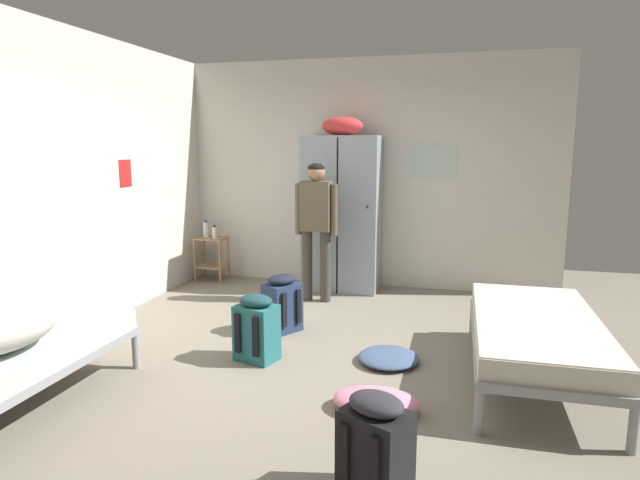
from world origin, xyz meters
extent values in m
plane|color=gray|center=(0.00, 0.00, 0.00)|extent=(8.04, 8.04, 0.00)
cube|color=beige|center=(0.00, 2.54, 1.39)|extent=(4.64, 0.06, 2.78)
cube|color=beige|center=(-2.29, 0.00, 1.39)|extent=(0.06, 5.03, 2.78)
cube|color=#B7CCBC|center=(0.80, 2.51, 1.55)|extent=(0.55, 0.01, 0.40)
cube|color=red|center=(-2.25, 0.88, 1.45)|extent=(0.01, 0.20, 0.28)
cube|color=#8C99A3|center=(-0.47, 2.23, 0.93)|extent=(0.44, 0.52, 1.85)
cylinder|color=black|center=(-0.35, 1.96, 1.05)|extent=(0.02, 0.03, 0.02)
cube|color=#8C99A3|center=(-0.01, 2.23, 0.93)|extent=(0.44, 0.52, 1.85)
cylinder|color=black|center=(0.11, 1.96, 1.05)|extent=(0.02, 0.03, 0.02)
ellipsoid|color=red|center=(-0.24, 2.23, 1.96)|extent=(0.48, 0.36, 0.22)
cylinder|color=#99704C|center=(-2.13, 2.07, 0.28)|extent=(0.03, 0.03, 0.55)
cylinder|color=#99704C|center=(-1.78, 2.07, 0.28)|extent=(0.03, 0.03, 0.55)
cylinder|color=#99704C|center=(-2.13, 2.34, 0.28)|extent=(0.03, 0.03, 0.55)
cylinder|color=#99704C|center=(-1.78, 2.34, 0.28)|extent=(0.03, 0.03, 0.55)
cube|color=#99704C|center=(-1.96, 2.21, 0.19)|extent=(0.38, 0.30, 0.02)
cube|color=#99704C|center=(-1.96, 2.21, 0.56)|extent=(0.38, 0.30, 0.02)
cylinder|color=gray|center=(2.13, 0.95, 0.14)|extent=(0.06, 0.06, 0.28)
cylinder|color=gray|center=(1.29, 0.95, 0.14)|extent=(0.06, 0.06, 0.28)
cylinder|color=gray|center=(2.13, -0.89, 0.14)|extent=(0.06, 0.06, 0.28)
cylinder|color=gray|center=(1.29, -0.89, 0.14)|extent=(0.06, 0.06, 0.28)
cube|color=gray|center=(1.71, 0.03, 0.31)|extent=(0.90, 1.90, 0.06)
cube|color=beige|center=(1.71, 0.03, 0.41)|extent=(0.87, 1.84, 0.14)
cube|color=silver|center=(1.71, 0.03, 0.49)|extent=(0.86, 1.82, 0.01)
cylinder|color=gray|center=(-2.13, -0.54, 0.14)|extent=(0.06, 0.06, 0.28)
cylinder|color=gray|center=(-1.29, -0.54, 0.14)|extent=(0.06, 0.06, 0.28)
cylinder|color=#3D3833|center=(-0.30, 1.65, 0.40)|extent=(0.12, 0.12, 0.80)
cylinder|color=#3D3833|center=(-0.52, 1.66, 0.40)|extent=(0.12, 0.12, 0.80)
cube|color=brown|center=(-0.41, 1.66, 1.08)|extent=(0.34, 0.21, 0.55)
cylinder|color=brown|center=(-0.20, 1.65, 1.04)|extent=(0.08, 0.08, 0.57)
cylinder|color=brown|center=(-0.61, 1.66, 1.04)|extent=(0.08, 0.08, 0.57)
sphere|color=#936B4C|center=(-0.41, 1.66, 1.44)|extent=(0.20, 0.20, 0.20)
ellipsoid|color=black|center=(-0.41, 1.66, 1.49)|extent=(0.19, 0.19, 0.11)
cylinder|color=white|center=(-2.04, 2.23, 0.66)|extent=(0.07, 0.07, 0.19)
cylinder|color=#2666B2|center=(-2.04, 2.23, 0.77)|extent=(0.04, 0.04, 0.03)
cylinder|color=white|center=(-1.89, 2.17, 0.64)|extent=(0.05, 0.05, 0.14)
cylinder|color=black|center=(-1.89, 2.17, 0.73)|extent=(0.03, 0.03, 0.03)
cube|color=black|center=(0.77, -1.65, 0.23)|extent=(0.39, 0.36, 0.46)
ellipsoid|color=#2D2D33|center=(0.84, -1.51, 0.15)|extent=(0.25, 0.18, 0.20)
ellipsoid|color=#2D2D33|center=(0.77, -1.65, 0.50)|extent=(0.35, 0.32, 0.10)
cube|color=black|center=(0.79, -1.81, 0.25)|extent=(0.06, 0.04, 0.32)
cube|color=black|center=(0.64, -1.73, 0.25)|extent=(0.06, 0.04, 0.32)
cube|color=navy|center=(-0.45, 0.58, 0.23)|extent=(0.37, 0.40, 0.46)
ellipsoid|color=black|center=(-0.58, 0.66, 0.15)|extent=(0.19, 0.25, 0.20)
ellipsoid|color=black|center=(-0.45, 0.58, 0.50)|extent=(0.33, 0.36, 0.10)
cube|color=black|center=(-0.29, 0.58, 0.25)|extent=(0.05, 0.06, 0.32)
cube|color=black|center=(-0.38, 0.43, 0.25)|extent=(0.05, 0.06, 0.32)
cube|color=#23666B|center=(-0.43, -0.14, 0.23)|extent=(0.37, 0.32, 0.46)
ellipsoid|color=#193D42|center=(-0.39, 0.01, 0.15)|extent=(0.25, 0.14, 0.20)
ellipsoid|color=#193D42|center=(-0.43, -0.14, 0.50)|extent=(0.33, 0.28, 0.10)
cube|color=black|center=(-0.38, -0.29, 0.25)|extent=(0.05, 0.04, 0.32)
cube|color=black|center=(-0.55, -0.25, 0.25)|extent=(0.05, 0.04, 0.32)
ellipsoid|color=pink|center=(0.64, -0.75, 0.07)|extent=(0.57, 0.39, 0.13)
ellipsoid|color=#42567A|center=(0.62, 0.08, 0.04)|extent=(0.49, 0.51, 0.09)
camera|label=1|loc=(1.12, -4.06, 1.72)|focal=30.30mm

